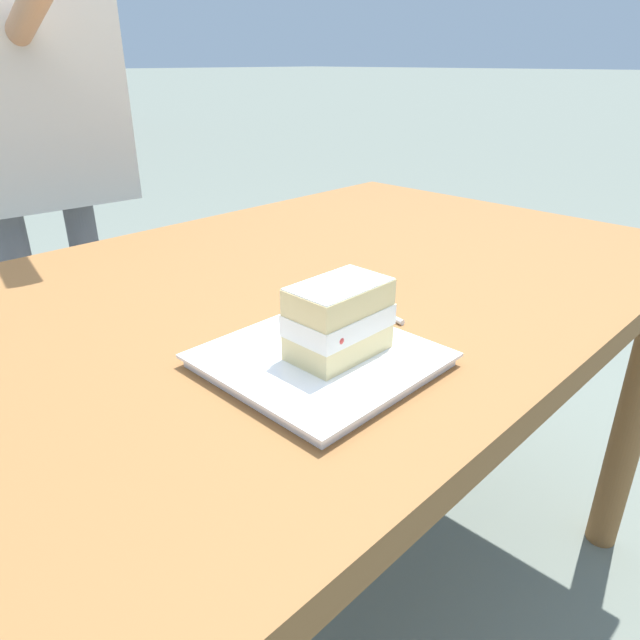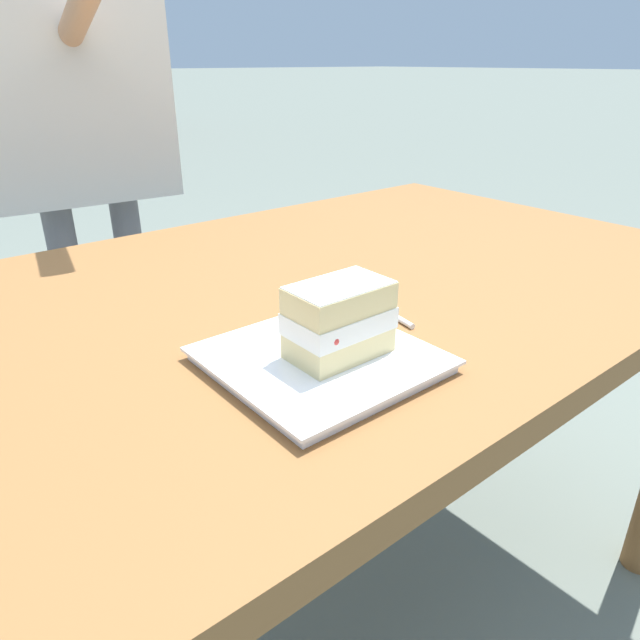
{
  "view_description": "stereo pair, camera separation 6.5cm",
  "coord_description": "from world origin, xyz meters",
  "px_view_note": "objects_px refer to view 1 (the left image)",
  "views": [
    {
      "loc": [
        -0.59,
        -0.64,
        1.1
      ],
      "look_at": [
        -0.17,
        -0.23,
        0.83
      ],
      "focal_mm": 32.09,
      "sensor_mm": 36.0,
      "label": 1
    },
    {
      "loc": [
        -0.55,
        -0.68,
        1.1
      ],
      "look_at": [
        -0.17,
        -0.23,
        0.83
      ],
      "focal_mm": 32.09,
      "sensor_mm": 36.0,
      "label": 2
    }
  ],
  "objects_px": {
    "cake_slice": "(339,319)",
    "diner_person": "(19,91)",
    "dessert_plate": "(320,360)",
    "dessert_fork": "(356,301)",
    "patio_table": "(295,338)"
  },
  "relations": [
    {
      "from": "cake_slice",
      "to": "diner_person",
      "type": "distance_m",
      "value": 1.04
    },
    {
      "from": "cake_slice",
      "to": "diner_person",
      "type": "relative_size",
      "value": 0.08
    },
    {
      "from": "cake_slice",
      "to": "diner_person",
      "type": "bearing_deg",
      "value": 86.39
    },
    {
      "from": "dessert_plate",
      "to": "cake_slice",
      "type": "relative_size",
      "value": 2.03
    },
    {
      "from": "cake_slice",
      "to": "diner_person",
      "type": "xyz_separation_m",
      "value": [
        0.06,
        1.02,
        0.21
      ]
    },
    {
      "from": "dessert_plate",
      "to": "dessert_fork",
      "type": "xyz_separation_m",
      "value": [
        0.17,
        0.1,
        -0.0
      ]
    },
    {
      "from": "dessert_fork",
      "to": "diner_person",
      "type": "xyz_separation_m",
      "value": [
        -0.09,
        0.91,
        0.26
      ]
    },
    {
      "from": "dessert_fork",
      "to": "patio_table",
      "type": "bearing_deg",
      "value": 91.04
    },
    {
      "from": "patio_table",
      "to": "diner_person",
      "type": "bearing_deg",
      "value": 96.57
    },
    {
      "from": "patio_table",
      "to": "cake_slice",
      "type": "bearing_deg",
      "value": -122.59
    },
    {
      "from": "cake_slice",
      "to": "dessert_plate",
      "type": "bearing_deg",
      "value": 141.24
    },
    {
      "from": "dessert_plate",
      "to": "diner_person",
      "type": "xyz_separation_m",
      "value": [
        0.08,
        1.01,
        0.26
      ]
    },
    {
      "from": "patio_table",
      "to": "dessert_plate",
      "type": "distance_m",
      "value": 0.31
    },
    {
      "from": "diner_person",
      "to": "cake_slice",
      "type": "bearing_deg",
      "value": -93.61
    },
    {
      "from": "diner_person",
      "to": "dessert_plate",
      "type": "bearing_deg",
      "value": -94.6
    }
  ]
}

